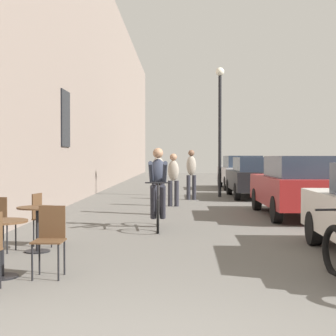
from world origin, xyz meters
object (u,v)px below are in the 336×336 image
(pedestrian_far, at_px, (191,172))
(street_lamp, at_px, (220,115))
(pedestrian_near, at_px, (158,178))
(cafe_chair_near_toward_wall, at_px, (50,236))
(parked_car_third, at_px, (255,177))
(parked_car_fourth, at_px, (241,172))
(cafe_table_mid, at_px, (37,219))
(parked_car_second, at_px, (299,185))
(cafe_chair_mid_toward_wall, at_px, (0,220))
(cafe_chair_mid_toward_street, at_px, (43,215))
(cyclist_on_bicycle, at_px, (158,190))
(pedestrian_mid, at_px, (173,177))
(cafe_table_near, at_px, (2,236))

(pedestrian_far, distance_m, street_lamp, 2.70)
(pedestrian_near, bearing_deg, pedestrian_far, 78.24)
(cafe_chair_near_toward_wall, height_order, parked_car_third, parked_car_third)
(parked_car_fourth, bearing_deg, cafe_table_mid, -107.74)
(cafe_table_mid, relative_size, parked_car_second, 0.17)
(cafe_chair_mid_toward_wall, distance_m, pedestrian_far, 10.58)
(pedestrian_far, relative_size, parked_car_fourth, 0.40)
(cafe_chair_mid_toward_street, xyz_separation_m, cyclist_on_bicycle, (1.89, 2.13, 0.29))
(pedestrian_far, relative_size, street_lamp, 0.36)
(cafe_table_mid, bearing_deg, cafe_chair_mid_toward_wall, -172.55)
(cafe_chair_mid_toward_wall, height_order, parked_car_third, parked_car_third)
(pedestrian_near, bearing_deg, cafe_chair_mid_toward_wall, -113.21)
(cafe_chair_mid_toward_street, distance_m, parked_car_third, 11.61)
(pedestrian_far, bearing_deg, pedestrian_near, -101.76)
(pedestrian_near, xyz_separation_m, parked_car_second, (3.59, -0.36, -0.18))
(cafe_chair_mid_toward_street, relative_size, pedestrian_near, 0.51)
(cafe_chair_mid_toward_wall, distance_m, parked_car_third, 12.44)
(cafe_table_mid, distance_m, pedestrian_mid, 7.85)
(cafe_table_mid, xyz_separation_m, street_lamp, (3.80, 11.24, 2.59))
(pedestrian_near, xyz_separation_m, pedestrian_far, (0.98, 4.70, 0.02))
(cafe_chair_mid_toward_street, relative_size, cyclist_on_bicycle, 0.51)
(parked_car_third, bearing_deg, cafe_table_near, -111.64)
(cafe_table_mid, xyz_separation_m, parked_car_third, (5.09, 11.00, 0.26))
(parked_car_second, bearing_deg, pedestrian_far, 117.28)
(cafe_chair_mid_toward_wall, distance_m, pedestrian_near, 5.84)
(cyclist_on_bicycle, xyz_separation_m, pedestrian_far, (0.88, 7.24, 0.19))
(pedestrian_far, bearing_deg, parked_car_fourth, 68.27)
(cafe_chair_mid_toward_wall, height_order, parked_car_second, parked_car_second)
(pedestrian_far, height_order, street_lamp, street_lamp)
(pedestrian_far, xyz_separation_m, parked_car_third, (2.39, 1.02, -0.22))
(pedestrian_mid, relative_size, pedestrian_far, 0.92)
(cyclist_on_bicycle, bearing_deg, cafe_table_mid, -123.64)
(pedestrian_far, height_order, parked_car_fourth, pedestrian_far)
(street_lamp, bearing_deg, parked_car_second, -76.67)
(cafe_chair_mid_toward_wall, bearing_deg, pedestrian_mid, 70.75)
(pedestrian_near, xyz_separation_m, parked_car_fourth, (3.49, 11.01, -0.16))
(parked_car_second, xyz_separation_m, parked_car_third, (-0.21, 6.08, -0.02))
(cafe_chair_mid_toward_wall, xyz_separation_m, parked_car_fourth, (5.79, 16.36, 0.30))
(street_lamp, bearing_deg, cafe_chair_mid_toward_street, -110.01)
(pedestrian_mid, bearing_deg, pedestrian_far, 75.90)
(cafe_table_near, relative_size, cafe_chair_mid_toward_wall, 0.81)
(cyclist_on_bicycle, bearing_deg, parked_car_second, 32.10)
(cafe_chair_mid_toward_street, relative_size, parked_car_second, 0.20)
(cafe_chair_mid_toward_street, bearing_deg, parked_car_second, 38.78)
(cafe_table_mid, relative_size, parked_car_fourth, 0.16)
(cafe_table_mid, height_order, parked_car_fourth, parked_car_fourth)
(parked_car_second, bearing_deg, cyclist_on_bicycle, -147.90)
(cafe_table_mid, height_order, cyclist_on_bicycle, cyclist_on_bicycle)
(cafe_chair_mid_toward_street, bearing_deg, pedestrian_far, 73.56)
(cafe_table_mid, xyz_separation_m, pedestrian_near, (1.71, 5.27, 0.46))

